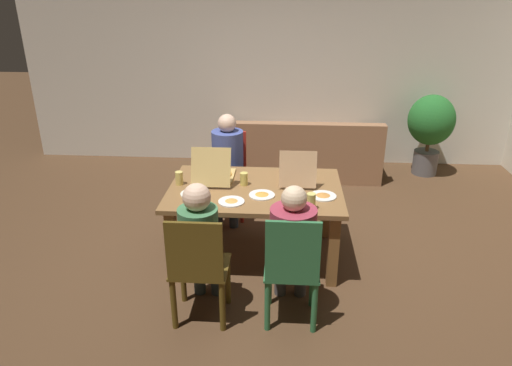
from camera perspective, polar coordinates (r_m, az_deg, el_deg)
name	(u,v)px	position (r m, az deg, el deg)	size (l,w,h in m)	color
ground_plane	(255,255)	(4.69, -0.08, -8.76)	(20.00, 20.00, 0.00)	#4D3420
back_wall	(269,59)	(6.86, 1.56, 14.86)	(7.07, 0.12, 2.99)	silver
dining_table	(255,198)	(4.40, -0.09, -1.88)	(1.61, 1.07, 0.73)	brown
chair_0	(229,171)	(5.34, -3.29, 1.47)	(0.39, 0.41, 0.95)	#B3291F
person_0	(227,159)	(5.15, -3.52, 2.93)	(0.35, 0.51, 1.20)	#2D3644
chair_1	(292,269)	(3.57, 4.39, -10.42)	(0.42, 0.38, 0.96)	#2E6D3F
person_1	(292,240)	(3.60, 4.47, -6.93)	(0.35, 0.53, 1.15)	#403D3D
chair_2	(198,268)	(3.62, -7.05, -10.22)	(0.44, 0.41, 0.94)	#554115
person_2	(201,238)	(3.65, -6.78, -6.63)	(0.30, 0.49, 1.15)	#303C3F
pizza_box_0	(214,174)	(4.56, -5.08, 1.14)	(0.37, 0.50, 0.37)	tan
pizza_box_1	(297,177)	(4.49, 5.03, 0.79)	(0.34, 0.42, 0.36)	tan
plate_0	(231,201)	(4.07, -3.02, -2.23)	(0.23, 0.23, 0.03)	white
plate_1	(323,196)	(4.21, 8.17, -1.53)	(0.24, 0.24, 0.03)	white
plate_2	(193,193)	(4.25, -7.64, -1.25)	(0.23, 0.23, 0.03)	white
plate_3	(262,195)	(4.19, 0.72, -1.43)	(0.23, 0.23, 0.03)	white
drinking_glass_0	(311,201)	(3.94, 6.72, -2.24)	(0.08, 0.08, 0.14)	#D9CE68
drinking_glass_1	(295,197)	(4.05, 4.83, -1.71)	(0.06, 0.06, 0.11)	silver
drinking_glass_2	(244,179)	(4.39, -1.48, 0.50)	(0.07, 0.07, 0.12)	#D8C75D
drinking_glass_3	(179,178)	(4.46, -9.34, 0.59)	(0.07, 0.07, 0.13)	#E0C865
couch	(303,155)	(6.55, 5.71, 3.47)	(2.08, 0.86, 0.82)	#966947
potted_plant	(431,125)	(6.85, 20.51, 6.59)	(0.62, 0.62, 1.12)	#5C5A5B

